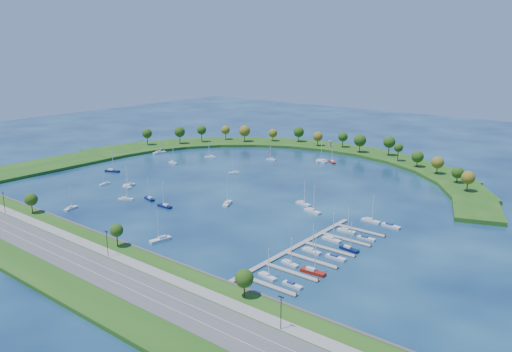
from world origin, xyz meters
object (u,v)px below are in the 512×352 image
Objects in this scene: moored_boat_7 at (303,203)px; docked_boat_11 at (391,226)px; moored_boat_14 at (129,185)px; moored_boat_5 at (161,239)px; moored_boat_12 at (271,159)px; docked_boat_2 at (290,263)px; moored_boat_4 at (126,199)px; dock_system at (311,251)px; docked_boat_10 at (371,220)px; moored_boat_17 at (210,157)px; docked_boat_6 at (331,239)px; harbor_tower at (330,144)px; moored_boat_3 at (71,208)px; moored_boat_13 at (312,211)px; moored_boat_10 at (332,162)px; moored_boat_19 at (127,186)px; moored_boat_0 at (322,160)px; moored_boat_6 at (322,161)px; docked_boat_3 at (313,271)px; moored_boat_1 at (159,152)px; docked_boat_4 at (311,250)px; docked_boat_5 at (336,257)px; docked_boat_9 at (366,238)px; moored_boat_16 at (165,205)px; docked_boat_7 at (349,248)px; moored_boat_9 at (234,172)px; moored_boat_2 at (149,198)px; docked_boat_0 at (267,275)px; moored_boat_11 at (105,183)px; moored_boat_15 at (173,162)px.

moored_boat_7 is 48.09m from docked_boat_11.
moored_boat_5 is at bearing 62.29° from moored_boat_14.
docked_boat_2 is at bearing 114.89° from moored_boat_12.
moored_boat_4 is 112.64m from docked_boat_2.
moored_boat_7 reaches higher than dock_system.
docked_boat_11 is at bearing -0.43° from docked_boat_10.
docked_boat_6 is at bearing 122.07° from moored_boat_17.
harbor_tower is 205.92m from moored_boat_3.
moored_boat_13 is at bearing -167.23° from docked_boat_10.
moored_boat_10 is 1.15× the size of docked_boat_2.
moored_boat_4 is 0.89× the size of moored_boat_19.
moored_boat_12 is (-30.06, -18.08, -0.06)m from moored_boat_0.
moored_boat_6 reaches higher than moored_boat_7.
harbor_tower is 93.56m from moored_boat_17.
moored_boat_13 is 1.00× the size of docked_boat_3.
moored_boat_1 is (-107.62, -51.79, 0.08)m from moored_boat_0.
moored_boat_1 is 1.06× the size of moored_boat_13.
moored_boat_17 is 0.96× the size of docked_boat_4.
docked_boat_5 is at bearing -102.95° from moored_boat_1.
docked_boat_9 is at bearing -96.52° from moored_boat_1.
moored_boat_12 is (-53.67, 146.74, -0.10)m from moored_boat_5.
harbor_tower is 0.37× the size of moored_boat_0.
moored_boat_1 is at bearing 9.02° from moored_boat_12.
moored_boat_16 is at bearing -151.65° from docked_boat_10.
docked_boat_7 is at bearing 90.28° from moored_boat_14.
moored_boat_6 is at bearing 36.96° from moored_boat_4.
docked_boat_7 reaches higher than moored_boat_9.
docked_boat_3 reaches higher than docked_boat_9.
dock_system is at bearing -91.11° from docked_boat_10.
docked_boat_6 is 32.78m from docked_boat_11.
moored_boat_19 reaches higher than dock_system.
moored_boat_9 is 65.47m from moored_boat_14.
moored_boat_10 is (31.51, 132.14, 0.02)m from moored_boat_2.
moored_boat_2 reaches higher than docked_boat_0.
moored_boat_9 is at bearing 173.55° from docked_boat_11.
docked_boat_7 is (131.33, 40.07, 0.03)m from moored_boat_3.
moored_boat_13 reaches higher than docked_boat_9.
moored_boat_11 reaches higher than harbor_tower.
moored_boat_6 reaches higher than moored_boat_5.
moored_boat_1 is at bearing -55.80° from moored_boat_9.
moored_boat_16 is at bearing -121.84° from moored_boat_5.
docked_boat_6 is at bearing -104.87° from docked_boat_11.
moored_boat_10 is at bearing 34.52° from moored_boat_4.
docked_boat_4 reaches higher than docked_boat_11.
docked_boat_3 is at bearing 144.64° from moored_boat_6.
docked_boat_4 is (102.92, -5.19, 0.00)m from moored_boat_2.
moored_boat_1 is 166.29m from moored_boat_13.
moored_boat_15 is 1.23× the size of docked_boat_11.
moored_boat_6 is at bearing 157.74° from moored_boat_14.
harbor_tower is 186.49m from docked_boat_6.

